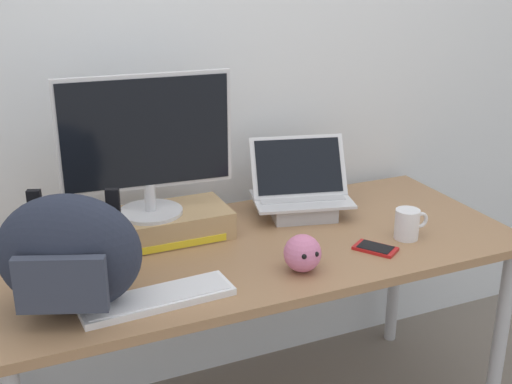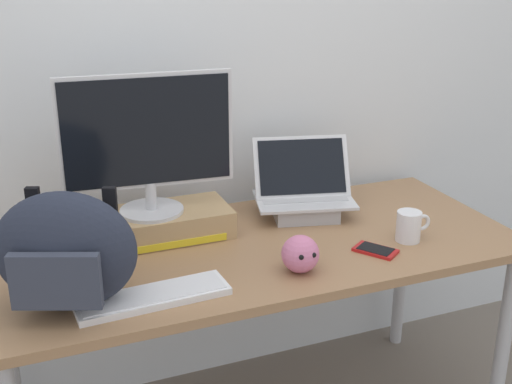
% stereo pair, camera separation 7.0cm
% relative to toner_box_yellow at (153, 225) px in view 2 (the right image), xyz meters
% --- Properties ---
extents(back_wall, '(7.00, 0.10, 2.60)m').
position_rel_toner_box_yellow_xyz_m(back_wall, '(0.30, 0.30, 0.51)').
color(back_wall, silver).
rests_on(back_wall, ground).
extents(desk, '(1.71, 0.74, 0.74)m').
position_rel_toner_box_yellow_xyz_m(desk, '(0.30, -0.17, -0.12)').
color(desk, '#99704C').
rests_on(desk, ground).
extents(toner_box_yellow, '(0.51, 0.23, 0.09)m').
position_rel_toner_box_yellow_xyz_m(toner_box_yellow, '(0.00, 0.00, 0.00)').
color(toner_box_yellow, tan).
rests_on(toner_box_yellow, desk).
extents(desktop_monitor, '(0.55, 0.21, 0.45)m').
position_rel_toner_box_yellow_xyz_m(desktop_monitor, '(-0.00, -0.00, 0.28)').
color(desktop_monitor, silver).
rests_on(desktop_monitor, toner_box_yellow).
extents(open_laptop, '(0.39, 0.31, 0.26)m').
position_rel_toner_box_yellow_xyz_m(open_laptop, '(0.55, 0.00, 0.01)').
color(open_laptop, '#ADADB2').
rests_on(open_laptop, desk).
extents(external_keyboard, '(0.42, 0.15, 0.02)m').
position_rel_toner_box_yellow_xyz_m(external_keyboard, '(-0.10, -0.41, -0.03)').
color(external_keyboard, white).
rests_on(external_keyboard, desk).
extents(messenger_backpack, '(0.41, 0.31, 0.33)m').
position_rel_toner_box_yellow_xyz_m(messenger_backpack, '(-0.31, -0.36, 0.12)').
color(messenger_backpack, '#232838').
rests_on(messenger_backpack, desk).
extents(coffee_mug, '(0.12, 0.08, 0.10)m').
position_rel_toner_box_yellow_xyz_m(coffee_mug, '(0.77, -0.33, 0.00)').
color(coffee_mug, silver).
rests_on(coffee_mug, desk).
extents(cell_phone, '(0.14, 0.15, 0.01)m').
position_rel_toner_box_yellow_xyz_m(cell_phone, '(0.63, -0.37, -0.04)').
color(cell_phone, red).
rests_on(cell_phone, desk).
extents(plush_toy, '(0.11, 0.11, 0.11)m').
position_rel_toner_box_yellow_xyz_m(plush_toy, '(0.35, -0.40, 0.01)').
color(plush_toy, '#CC7099').
rests_on(plush_toy, desk).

